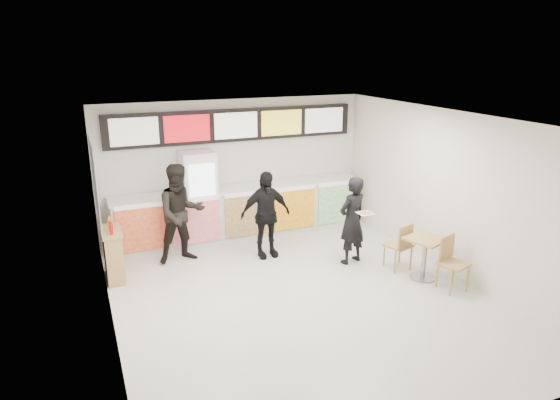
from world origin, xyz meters
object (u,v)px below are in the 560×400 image
customer_left (181,214)px  condiment_ledge (113,254)px  customer_mid (265,214)px  customer_main (352,220)px  service_counter (242,212)px  cafe_table (425,250)px  drinks_fridge (199,198)px

customer_left → condiment_ledge: customer_left is taller
customer_left → customer_mid: customer_left is taller
customer_main → customer_left: (-3.02, 1.35, 0.11)m
service_counter → cafe_table: bearing=-54.1°
cafe_table → condiment_ledge: bearing=139.2°
customer_mid → cafe_table: 3.10m
drinks_fridge → customer_mid: (1.03, -1.22, -0.12)m
condiment_ledge → drinks_fridge: bearing=31.0°
customer_mid → cafe_table: size_ratio=1.06×
drinks_fridge → customer_main: drinks_fridge is taller
service_counter → cafe_table: size_ratio=3.36×
cafe_table → condiment_ledge: size_ratio=1.48×
drinks_fridge → customer_left: drinks_fridge is taller
service_counter → customer_main: bearing=-54.6°
service_counter → customer_mid: size_ratio=3.16×
customer_mid → service_counter: bearing=93.7°
drinks_fridge → customer_main: size_ratio=1.16×
service_counter → condiment_ledge: size_ratio=4.99×
drinks_fridge → condiment_ledge: size_ratio=1.79×
customer_mid → condiment_ledge: bearing=177.4°
customer_left → condiment_ledge: 1.45m
drinks_fridge → customer_left: (-0.56, -0.81, -0.02)m
service_counter → customer_left: (-1.50, -0.80, 0.41)m
customer_mid → condiment_ledge: (-2.92, 0.09, -0.40)m
drinks_fridge → cafe_table: drinks_fridge is taller
service_counter → cafe_table: 4.05m
customer_main → cafe_table: size_ratio=1.04×
customer_left → customer_mid: size_ratio=1.11×
drinks_fridge → customer_mid: 1.60m
drinks_fridge → customer_mid: drinks_fridge is taller
condiment_ledge → service_counter: bearing=21.6°
service_counter → customer_mid: 1.25m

